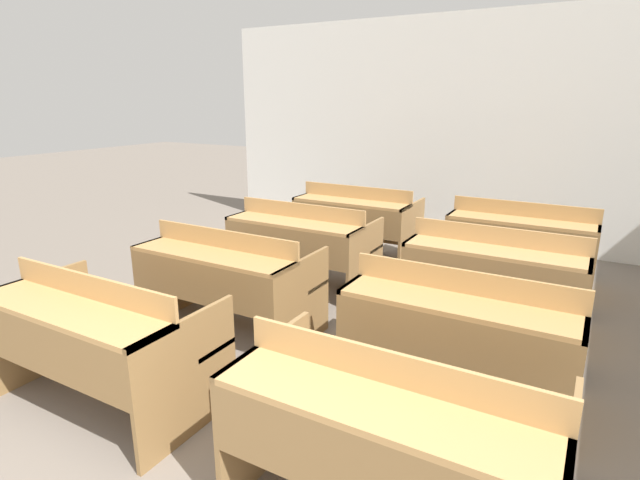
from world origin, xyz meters
TOP-DOWN VIEW (x-y plane):
  - wall_back at (0.00, 5.86)m, footprint 7.12×0.06m
  - bench_front_left at (-1.10, 1.22)m, footprint 1.33×0.75m
  - bench_front_right at (0.70, 1.23)m, footprint 1.33×0.75m
  - bench_second_left at (-1.09, 2.36)m, footprint 1.33×0.75m
  - bench_second_right at (0.71, 2.34)m, footprint 1.33×0.75m
  - bench_third_left at (-1.10, 3.48)m, footprint 1.33×0.75m
  - bench_third_right at (0.69, 3.47)m, footprint 1.33×0.75m
  - bench_back_left at (-1.06, 4.61)m, footprint 1.33×0.75m
  - bench_back_right at (0.71, 4.59)m, footprint 1.33×0.75m
  - schoolbag at (-2.15, 1.41)m, footprint 0.34×0.28m

SIDE VIEW (x-z plane):
  - schoolbag at x=-2.15m, z-range 0.00..0.32m
  - bench_front_left at x=-1.10m, z-range 0.04..0.87m
  - bench_front_right at x=0.70m, z-range 0.04..0.87m
  - bench_second_left at x=-1.09m, z-range 0.04..0.87m
  - bench_second_right at x=0.71m, z-range 0.04..0.87m
  - bench_third_left at x=-1.10m, z-range 0.04..0.87m
  - bench_third_right at x=0.69m, z-range 0.04..0.87m
  - bench_back_left at x=-1.06m, z-range 0.04..0.87m
  - bench_back_right at x=0.71m, z-range 0.04..0.87m
  - wall_back at x=0.00m, z-range 0.00..2.76m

